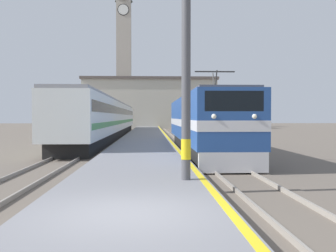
# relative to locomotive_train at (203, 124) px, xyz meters

# --- Properties ---
(ground_plane) EXTENTS (200.00, 200.00, 0.00)m
(ground_plane) POSITION_rel_locomotive_train_xyz_m (-3.69, 13.16, -1.86)
(ground_plane) COLOR #60564C
(platform) EXTENTS (4.25, 140.00, 0.44)m
(platform) POSITION_rel_locomotive_train_xyz_m (-3.69, 8.16, -1.64)
(platform) COLOR slate
(platform) RESTS_ON ground
(rail_track_near) EXTENTS (2.83, 140.00, 0.16)m
(rail_track_near) POSITION_rel_locomotive_train_xyz_m (-0.00, 8.16, -1.83)
(rail_track_near) COLOR #60564C
(rail_track_near) RESTS_ON ground
(rail_track_far) EXTENTS (2.84, 140.00, 0.16)m
(rail_track_far) POSITION_rel_locomotive_train_xyz_m (-7.75, 8.16, -1.83)
(rail_track_far) COLOR #60564C
(rail_track_far) RESTS_ON ground
(locomotive_train) EXTENTS (2.92, 18.71, 4.60)m
(locomotive_train) POSITION_rel_locomotive_train_xyz_m (0.00, 0.00, 0.00)
(locomotive_train) COLOR black
(locomotive_train) RESTS_ON ground
(passenger_train) EXTENTS (2.92, 48.66, 3.93)m
(passenger_train) POSITION_rel_locomotive_train_xyz_m (-7.75, 19.88, 0.26)
(passenger_train) COLOR black
(passenger_train) RESTS_ON ground
(catenary_mast) EXTENTS (2.52, 0.29, 7.09)m
(catenary_mast) POSITION_rel_locomotive_train_xyz_m (-2.13, -12.91, 2.09)
(catenary_mast) COLOR #4C4C51
(catenary_mast) RESTS_ON platform
(clock_tower) EXTENTS (3.85, 3.85, 30.04)m
(clock_tower) POSITION_rel_locomotive_train_xyz_m (-8.99, 61.57, 13.86)
(clock_tower) COLOR #ADA393
(clock_tower) RESTS_ON ground
(station_building) EXTENTS (26.14, 9.33, 9.87)m
(station_building) POSITION_rel_locomotive_train_xyz_m (-3.36, 53.73, 3.10)
(station_building) COLOR #B7B2A3
(station_building) RESTS_ON ground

